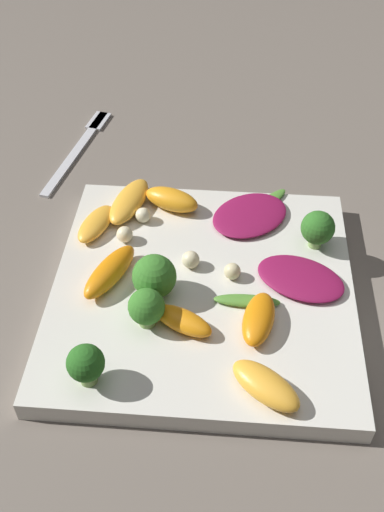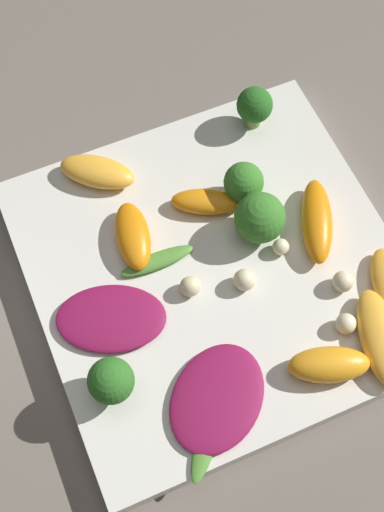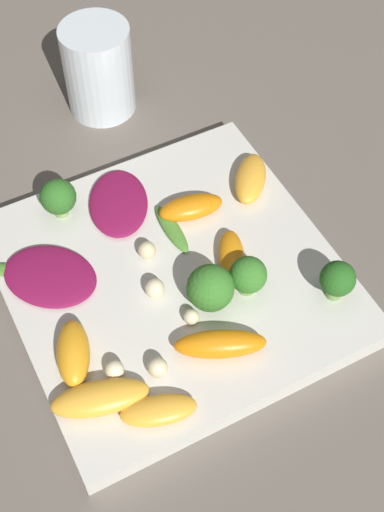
{
  "view_description": "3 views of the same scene",
  "coord_description": "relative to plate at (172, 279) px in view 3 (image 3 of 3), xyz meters",
  "views": [
    {
      "loc": [
        -0.02,
        0.38,
        0.43
      ],
      "look_at": [
        0.01,
        -0.01,
        0.04
      ],
      "focal_mm": 42.0,
      "sensor_mm": 36.0,
      "label": 1
    },
    {
      "loc": [
        -0.11,
        -0.21,
        0.53
      ],
      "look_at": [
        -0.02,
        0.01,
        0.03
      ],
      "focal_mm": 50.0,
      "sensor_mm": 36.0,
      "label": 2
    },
    {
      "loc": [
        0.32,
        -0.15,
        0.54
      ],
      "look_at": [
        0.0,
        0.02,
        0.04
      ],
      "focal_mm": 50.0,
      "sensor_mm": 36.0,
      "label": 3
    }
  ],
  "objects": [
    {
      "name": "orange_segment_5",
      "position": [
        0.11,
        -0.07,
        0.02
      ],
      "size": [
        0.04,
        0.06,
        0.01
      ],
      "color": "#FCAD33",
      "rests_on": "plate"
    },
    {
      "name": "plate",
      "position": [
        0.0,
        0.0,
        0.0
      ],
      "size": [
        0.28,
        0.28,
        0.02
      ],
      "color": "silver",
      "rests_on": "ground_plane"
    },
    {
      "name": "macadamia_nut_2",
      "position": [
        0.01,
        -0.02,
        0.02
      ],
      "size": [
        0.02,
        0.02,
        0.02
      ],
      "color": "beige",
      "rests_on": "plate"
    },
    {
      "name": "orange_segment_3",
      "position": [
        -0.06,
        0.11,
        0.02
      ],
      "size": [
        0.07,
        0.06,
        0.02
      ],
      "color": "#FCAD33",
      "rests_on": "plate"
    },
    {
      "name": "orange_segment_6",
      "position": [
        0.09,
        -0.1,
        0.02
      ],
      "size": [
        0.05,
        0.08,
        0.02
      ],
      "color": "#FCAD33",
      "rests_on": "plate"
    },
    {
      "name": "arugula_sprig_0",
      "position": [
        -0.06,
        -0.12,
        0.01
      ],
      "size": [
        0.05,
        0.06,
        0.01
      ],
      "color": "#518E33",
      "rests_on": "plate"
    },
    {
      "name": "drinking_glass",
      "position": [
        -0.25,
        0.04,
        0.04
      ],
      "size": [
        0.07,
        0.07,
        0.1
      ],
      "color": "white",
      "rests_on": "ground_plane"
    },
    {
      "name": "macadamia_nut_4",
      "position": [
        0.08,
        -0.05,
        0.02
      ],
      "size": [
        0.02,
        0.02,
        0.02
      ],
      "color": "beige",
      "rests_on": "plate"
    },
    {
      "name": "macadamia_nut_1",
      "position": [
        0.05,
        -0.01,
        0.02
      ],
      "size": [
        0.01,
        0.01,
        0.01
      ],
      "color": "beige",
      "rests_on": "plate"
    },
    {
      "name": "radicchio_leaf_0",
      "position": [
        -0.09,
        -0.01,
        0.01
      ],
      "size": [
        0.1,
        0.08,
        0.01
      ],
      "color": "maroon",
      "rests_on": "plate"
    },
    {
      "name": "ground_plane",
      "position": [
        0.0,
        0.0,
        -0.01
      ],
      "size": [
        2.4,
        2.4,
        0.0
      ],
      "primitive_type": "plane",
      "color": "#6B6056"
    },
    {
      "name": "orange_segment_0",
      "position": [
        0.04,
        -0.11,
        0.02
      ],
      "size": [
        0.07,
        0.05,
        0.02
      ],
      "color": "orange",
      "rests_on": "plate"
    },
    {
      "name": "macadamia_nut_3",
      "position": [
        0.07,
        -0.08,
        0.02
      ],
      "size": [
        0.02,
        0.02,
        0.02
      ],
      "color": "beige",
      "rests_on": "plate"
    },
    {
      "name": "broccoli_floret_1",
      "position": [
        0.05,
        0.05,
        0.03
      ],
      "size": [
        0.03,
        0.03,
        0.04
      ],
      "color": "#7A9E51",
      "rests_on": "plate"
    },
    {
      "name": "orange_segment_4",
      "position": [
        0.01,
        0.05,
        0.02
      ],
      "size": [
        0.06,
        0.05,
        0.02
      ],
      "color": "orange",
      "rests_on": "plate"
    },
    {
      "name": "orange_segment_2",
      "position": [
        0.09,
        0.0,
        0.02
      ],
      "size": [
        0.05,
        0.08,
        0.02
      ],
      "color": "orange",
      "rests_on": "plate"
    },
    {
      "name": "broccoli_floret_3",
      "position": [
        0.09,
        0.11,
        0.03
      ],
      "size": [
        0.03,
        0.03,
        0.04
      ],
      "color": "#7A9E51",
      "rests_on": "plate"
    },
    {
      "name": "broccoli_floret_0",
      "position": [
        -0.11,
        -0.06,
        0.03
      ],
      "size": [
        0.03,
        0.03,
        0.04
      ],
      "color": "#84AD5B",
      "rests_on": "plate"
    },
    {
      "name": "broccoli_floret_2",
      "position": [
        0.04,
        0.01,
        0.03
      ],
      "size": [
        0.04,
        0.04,
        0.04
      ],
      "color": "#84AD5B",
      "rests_on": "plate"
    },
    {
      "name": "arugula_sprig_1",
      "position": [
        -0.04,
        0.02,
        0.01
      ],
      "size": [
        0.06,
        0.01,
        0.01
      ],
      "color": "#518E33",
      "rests_on": "plate"
    },
    {
      "name": "orange_segment_1",
      "position": [
        -0.05,
        0.05,
        0.02
      ],
      "size": [
        0.04,
        0.06,
        0.02
      ],
      "color": "orange",
      "rests_on": "plate"
    },
    {
      "name": "macadamia_nut_0",
      "position": [
        -0.03,
        -0.01,
        0.02
      ],
      "size": [
        0.02,
        0.02,
        0.02
      ],
      "color": "beige",
      "rests_on": "plate"
    },
    {
      "name": "radicchio_leaf_1",
      "position": [
        -0.04,
        -0.1,
        0.01
      ],
      "size": [
        0.11,
        0.1,
        0.01
      ],
      "color": "maroon",
      "rests_on": "plate"
    }
  ]
}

